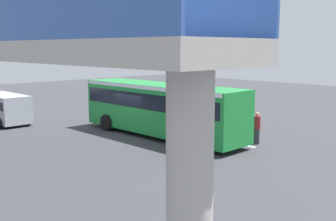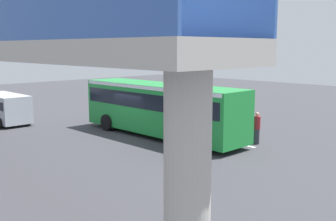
# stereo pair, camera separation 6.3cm
# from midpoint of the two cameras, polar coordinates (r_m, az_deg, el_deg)

# --- Properties ---
(ground) EXTENTS (80.00, 80.00, 0.00)m
(ground) POSITION_cam_midpoint_polar(r_m,az_deg,el_deg) (25.29, -4.33, -3.31)
(ground) COLOR #38383D
(city_bus) EXTENTS (11.54, 2.85, 3.15)m
(city_bus) POSITION_cam_midpoint_polar(r_m,az_deg,el_deg) (24.28, -1.14, 0.73)
(city_bus) COLOR #1E8C38
(city_bus) RESTS_ON ground
(parked_van) EXTENTS (4.80, 2.17, 2.05)m
(parked_van) POSITION_cam_midpoint_polar(r_m,az_deg,el_deg) (30.82, -21.97, 0.49)
(parked_van) COLOR #B7BCC6
(parked_van) RESTS_ON ground
(bicycle_red) EXTENTS (1.77, 0.44, 0.96)m
(bicycle_red) POSITION_cam_midpoint_polar(r_m,az_deg,el_deg) (19.52, 2.03, -5.81)
(bicycle_red) COLOR black
(bicycle_red) RESTS_ON ground
(pedestrian) EXTENTS (0.38, 0.38, 1.79)m
(pedestrian) POSITION_cam_midpoint_polar(r_m,az_deg,el_deg) (23.03, 12.22, -2.44)
(pedestrian) COLOR #2D2D38
(pedestrian) RESTS_ON ground
(traffic_sign) EXTENTS (0.08, 0.60, 2.80)m
(traffic_sign) POSITION_cam_midpoint_polar(r_m,az_deg,el_deg) (28.21, 0.80, 1.87)
(traffic_sign) COLOR slate
(traffic_sign) RESTS_ON ground
(lane_dash_leftmost) EXTENTS (2.00, 0.20, 0.01)m
(lane_dash_leftmost) POSITION_cam_midpoint_polar(r_m,az_deg,el_deg) (22.95, 9.95, -4.66)
(lane_dash_leftmost) COLOR silver
(lane_dash_leftmost) RESTS_ON ground
(lane_dash_left) EXTENTS (2.00, 0.20, 0.01)m
(lane_dash_left) POSITION_cam_midpoint_polar(r_m,az_deg,el_deg) (25.43, 2.63, -3.22)
(lane_dash_left) COLOR silver
(lane_dash_left) RESTS_ON ground
(lane_dash_centre) EXTENTS (2.00, 0.20, 0.01)m
(lane_dash_centre) POSITION_cam_midpoint_polar(r_m,az_deg,el_deg) (28.26, -3.30, -2.00)
(lane_dash_centre) COLOR silver
(lane_dash_centre) RESTS_ON ground
(lane_dash_right) EXTENTS (2.00, 0.20, 0.01)m
(lane_dash_right) POSITION_cam_midpoint_polar(r_m,az_deg,el_deg) (31.35, -8.10, -1.00)
(lane_dash_right) COLOR silver
(lane_dash_right) RESTS_ON ground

